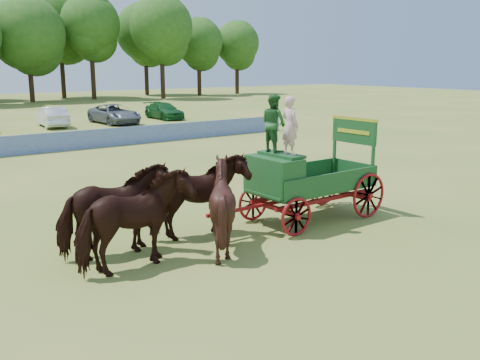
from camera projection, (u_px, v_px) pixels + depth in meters
name	position (u px, v px, depth m)	size (l,w,h in m)	color
ground	(365.00, 212.00, 17.08)	(160.00, 160.00, 0.00)	olive
horse_lead_left	(135.00, 222.00, 12.06)	(1.23, 2.70, 2.28)	black
horse_lead_right	(115.00, 211.00, 12.92)	(1.23, 2.70, 2.28)	black
horse_wheel_left	(222.00, 205.00, 13.47)	(1.84, 2.07, 2.29)	black
horse_wheel_right	(198.00, 197.00, 14.33)	(1.23, 2.70, 2.28)	black
farm_dray	(293.00, 167.00, 15.54)	(6.00, 2.00, 3.80)	maroon
sponsor_banner	(106.00, 138.00, 30.42)	(26.00, 0.08, 1.05)	#1C3598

